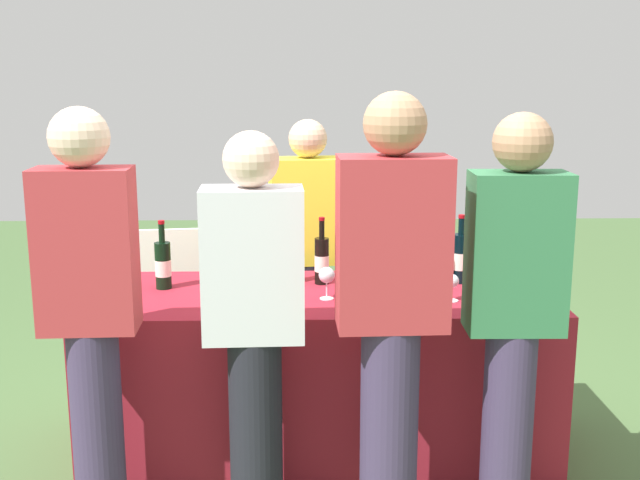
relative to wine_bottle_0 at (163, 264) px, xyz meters
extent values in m
plane|color=#476638|center=(0.74, -0.09, -0.90)|extent=(12.00, 12.00, 0.00)
cube|color=maroon|center=(0.74, -0.09, -0.51)|extent=(2.14, 0.82, 0.79)
cylinder|color=black|center=(0.00, 0.00, -0.01)|extent=(0.07, 0.07, 0.22)
cylinder|color=black|center=(0.00, 0.00, 0.15)|extent=(0.03, 0.03, 0.09)
cylinder|color=maroon|center=(0.00, 0.00, 0.20)|extent=(0.03, 0.03, 0.02)
cylinder|color=silver|center=(0.00, 0.00, -0.02)|extent=(0.08, 0.08, 0.08)
cylinder|color=black|center=(0.62, 0.10, -0.01)|extent=(0.07, 0.07, 0.22)
cylinder|color=black|center=(0.62, 0.10, 0.14)|extent=(0.03, 0.03, 0.08)
cylinder|color=black|center=(0.62, 0.10, 0.19)|extent=(0.03, 0.03, 0.02)
cylinder|color=silver|center=(0.62, 0.10, -0.02)|extent=(0.07, 0.07, 0.08)
cylinder|color=black|center=(0.75, 0.07, 0.00)|extent=(0.07, 0.07, 0.22)
cylinder|color=black|center=(0.75, 0.07, 0.15)|extent=(0.03, 0.03, 0.09)
cylinder|color=maroon|center=(0.75, 0.07, 0.20)|extent=(0.03, 0.03, 0.02)
cylinder|color=silver|center=(0.75, 0.07, -0.02)|extent=(0.07, 0.07, 0.08)
cylinder|color=black|center=(1.13, 0.02, 0.00)|extent=(0.08, 0.08, 0.22)
cylinder|color=black|center=(1.13, 0.02, 0.14)|extent=(0.03, 0.03, 0.07)
cylinder|color=gold|center=(1.13, 0.02, 0.19)|extent=(0.03, 0.03, 0.02)
cylinder|color=silver|center=(1.13, 0.02, -0.02)|extent=(0.08, 0.08, 0.08)
cylinder|color=black|center=(1.29, 0.01, 0.00)|extent=(0.06, 0.06, 0.23)
cylinder|color=black|center=(1.29, 0.01, 0.15)|extent=(0.02, 0.02, 0.08)
cylinder|color=maroon|center=(1.29, 0.01, 0.20)|extent=(0.03, 0.03, 0.02)
cylinder|color=silver|center=(1.29, 0.01, -0.01)|extent=(0.06, 0.06, 0.08)
cylinder|color=black|center=(1.42, 0.07, 0.00)|extent=(0.08, 0.08, 0.24)
cylinder|color=black|center=(1.42, 0.07, 0.16)|extent=(0.03, 0.03, 0.08)
cylinder|color=maroon|center=(1.42, 0.07, 0.21)|extent=(0.03, 0.03, 0.02)
cylinder|color=silver|center=(1.42, 0.07, -0.01)|extent=(0.08, 0.08, 0.08)
cylinder|color=silver|center=(0.44, -0.22, -0.11)|extent=(0.06, 0.06, 0.00)
cylinder|color=silver|center=(0.44, -0.22, -0.08)|extent=(0.01, 0.01, 0.07)
sphere|color=silver|center=(0.44, -0.22, -0.01)|extent=(0.06, 0.06, 0.06)
cylinder|color=silver|center=(0.77, -0.20, -0.11)|extent=(0.06, 0.06, 0.00)
cylinder|color=silver|center=(0.77, -0.20, -0.07)|extent=(0.01, 0.01, 0.07)
sphere|color=silver|center=(0.77, -0.20, 0.00)|extent=(0.07, 0.07, 0.07)
sphere|color=#590C19|center=(0.77, -0.20, -0.02)|extent=(0.04, 0.04, 0.04)
cylinder|color=silver|center=(1.19, -0.24, -0.11)|extent=(0.06, 0.06, 0.00)
cylinder|color=silver|center=(1.19, -0.24, -0.07)|extent=(0.01, 0.01, 0.08)
sphere|color=silver|center=(1.19, -0.24, 0.00)|extent=(0.07, 0.07, 0.07)
sphere|color=#590C19|center=(1.19, -0.24, -0.01)|extent=(0.04, 0.04, 0.04)
cylinder|color=silver|center=(1.32, -0.24, -0.11)|extent=(0.06, 0.06, 0.00)
cylinder|color=silver|center=(1.32, -0.24, -0.08)|extent=(0.01, 0.01, 0.06)
sphere|color=silver|center=(1.32, -0.24, -0.02)|extent=(0.06, 0.06, 0.06)
sphere|color=#590C19|center=(1.32, -0.24, -0.03)|extent=(0.03, 0.03, 0.03)
cylinder|color=black|center=(0.69, 0.60, -0.52)|extent=(0.23, 0.23, 0.77)
cube|color=yellow|center=(0.69, 0.60, 0.15)|extent=(0.44, 0.28, 0.57)
sphere|color=#D8AD8C|center=(0.69, 0.60, 0.54)|extent=(0.21, 0.21, 0.21)
cylinder|color=#3F3351|center=(-0.15, -0.72, -0.49)|extent=(0.20, 0.20, 0.83)
cube|color=#B23338|center=(-0.15, -0.72, 0.23)|extent=(0.37, 0.21, 0.62)
sphere|color=beige|center=(-0.15, -0.72, 0.66)|extent=(0.22, 0.22, 0.22)
cylinder|color=black|center=(0.47, -0.71, -0.51)|extent=(0.21, 0.21, 0.78)
cube|color=silver|center=(0.47, -0.71, 0.17)|extent=(0.39, 0.23, 0.59)
sphere|color=beige|center=(0.47, -0.71, 0.57)|extent=(0.21, 0.21, 0.21)
cylinder|color=#3F3351|center=(0.99, -0.79, -0.48)|extent=(0.22, 0.22, 0.86)
cube|color=#B23338|center=(0.99, -0.79, 0.27)|extent=(0.42, 0.24, 0.64)
sphere|color=tan|center=(0.99, -0.79, 0.71)|extent=(0.23, 0.23, 0.23)
cylinder|color=#3F3351|center=(1.47, -0.74, -0.50)|extent=(0.20, 0.20, 0.82)
cube|color=#337247|center=(1.47, -0.74, 0.22)|extent=(0.37, 0.21, 0.61)
sphere|color=tan|center=(1.47, -0.74, 0.64)|extent=(0.22, 0.22, 0.22)
cube|color=white|center=(-0.06, 0.96, -0.46)|extent=(0.56, 0.10, 0.88)
camera|label=1|loc=(0.65, -3.61, 0.89)|focal=44.11mm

